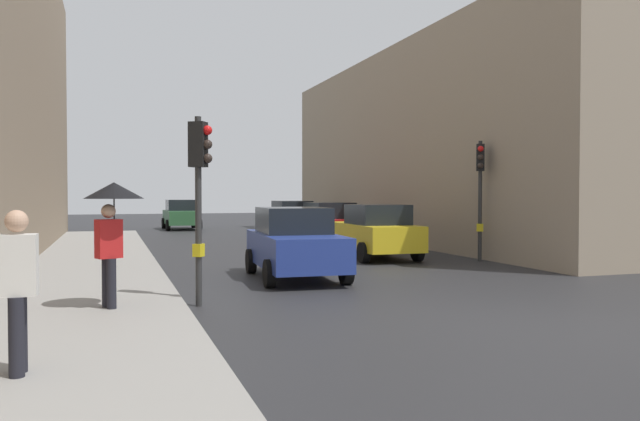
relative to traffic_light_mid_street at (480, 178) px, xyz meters
The scene contains 12 objects.
ground_plane 9.84m from the traffic_light_mid_street, 119.62° to the right, with size 120.00×120.00×0.00m, color #28282B.
sidewalk_kerb 11.89m from the traffic_light_mid_street, 168.81° to the right, with size 3.41×40.00×0.16m, color gray.
building_facade_right 10.38m from the traffic_light_mid_street, 52.03° to the left, with size 12.00×24.19×8.35m, color gray.
traffic_light_mid_street is the anchor object (origin of this frame).
traffic_light_near_right 10.71m from the traffic_light_mid_street, 151.09° to the right, with size 0.44×0.38×3.54m.
car_green_estate 22.22m from the traffic_light_mid_street, 108.33° to the left, with size 2.05×4.22×1.76m.
car_red_sedan 7.87m from the traffic_light_mid_street, 109.08° to the left, with size 2.04×4.21×1.76m.
car_yellow_taxi 3.74m from the traffic_light_mid_street, 145.27° to the left, with size 2.11×4.25×1.76m.
car_blue_van 7.10m from the traffic_light_mid_street, 163.34° to the right, with size 2.21×4.30×1.76m.
car_silver_hatchback 13.77m from the traffic_light_mid_street, 99.77° to the left, with size 2.08×4.23×1.76m.
pedestrian_with_umbrella 12.36m from the traffic_light_mid_street, 152.31° to the right, with size 1.00×1.00×2.14m.
pedestrian_with_black_backpack 15.40m from the traffic_light_mid_street, 141.22° to the right, with size 0.61×0.36×1.77m.
Camera 1 is at (-6.26, -8.71, 2.10)m, focal length 35.22 mm.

